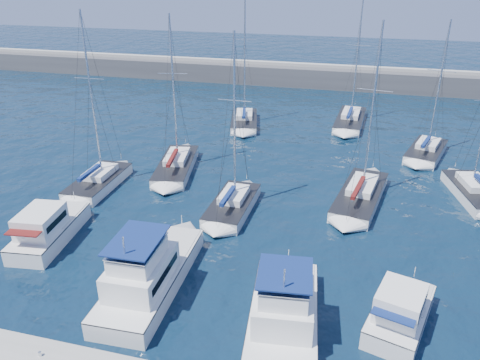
% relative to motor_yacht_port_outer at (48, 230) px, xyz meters
% --- Properties ---
extents(ground, '(220.00, 220.00, 0.00)m').
position_rel_motor_yacht_port_outer_xyz_m(ground, '(14.66, 0.91, -0.94)').
color(ground, black).
rests_on(ground, ground).
extents(breakwater, '(160.00, 6.00, 4.45)m').
position_rel_motor_yacht_port_outer_xyz_m(breakwater, '(14.66, 52.91, 0.11)').
color(breakwater, '#424244').
rests_on(breakwater, ground).
extents(dock_cleat_near_port, '(0.16, 0.16, 0.25)m').
position_rel_motor_yacht_port_outer_xyz_m(dock_cleat_near_port, '(6.66, -10.09, -0.22)').
color(dock_cleat_near_port, silver).
rests_on(dock_cleat_near_port, dock).
extents(motor_yacht_port_outer, '(3.74, 7.62, 3.20)m').
position_rel_motor_yacht_port_outer_xyz_m(motor_yacht_port_outer, '(0.00, 0.00, 0.00)').
color(motor_yacht_port_outer, silver).
rests_on(motor_yacht_port_outer, ground).
extents(motor_yacht_port_inner, '(3.88, 10.51, 4.69)m').
position_rel_motor_yacht_port_outer_xyz_m(motor_yacht_port_inner, '(9.35, -3.33, 0.19)').
color(motor_yacht_port_inner, silver).
rests_on(motor_yacht_port_inner, ground).
extents(motor_yacht_stbd_inner, '(4.55, 8.65, 4.69)m').
position_rel_motor_yacht_port_outer_xyz_m(motor_yacht_stbd_inner, '(17.84, -4.45, 0.19)').
color(motor_yacht_stbd_inner, silver).
rests_on(motor_yacht_stbd_inner, ground).
extents(motor_yacht_stbd_outer, '(4.19, 6.33, 3.20)m').
position_rel_motor_yacht_port_outer_xyz_m(motor_yacht_stbd_outer, '(23.93, -2.77, 0.00)').
color(motor_yacht_stbd_outer, silver).
rests_on(motor_yacht_stbd_outer, ground).
extents(sailboat_mid_a, '(3.19, 7.54, 15.38)m').
position_rel_motor_yacht_port_outer_xyz_m(sailboat_mid_a, '(-1.24, 9.08, -0.41)').
color(sailboat_mid_a, silver).
rests_on(sailboat_mid_a, ground).
extents(sailboat_mid_b, '(4.70, 9.40, 14.73)m').
position_rel_motor_yacht_port_outer_xyz_m(sailboat_mid_b, '(4.12, 14.23, -0.43)').
color(sailboat_mid_b, silver).
rests_on(sailboat_mid_b, ground).
extents(sailboat_mid_c, '(3.13, 7.33, 14.34)m').
position_rel_motor_yacht_port_outer_xyz_m(sailboat_mid_c, '(11.55, 7.81, -0.41)').
color(sailboat_mid_c, silver).
rests_on(sailboat_mid_c, ground).
extents(sailboat_mid_d, '(4.73, 9.89, 14.85)m').
position_rel_motor_yacht_port_outer_xyz_m(sailboat_mid_d, '(21.48, 12.20, -0.43)').
color(sailboat_mid_d, silver).
rests_on(sailboat_mid_d, ground).
extents(sailboat_mid_e, '(4.69, 8.17, 13.23)m').
position_rel_motor_yacht_port_outer_xyz_m(sailboat_mid_e, '(30.90, 15.29, -0.43)').
color(sailboat_mid_e, silver).
rests_on(sailboat_mid_e, ground).
extents(sailboat_back_a, '(4.80, 8.68, 16.30)m').
position_rel_motor_yacht_port_outer_xyz_m(sailboat_back_a, '(7.00, 29.54, -0.40)').
color(sailboat_back_a, silver).
rests_on(sailboat_back_a, ground).
extents(sailboat_back_b, '(3.74, 9.99, 15.10)m').
position_rel_motor_yacht_port_outer_xyz_m(sailboat_back_b, '(19.66, 33.31, -0.43)').
color(sailboat_back_b, silver).
rests_on(sailboat_back_b, ground).
extents(sailboat_back_c, '(5.05, 7.98, 13.87)m').
position_rel_motor_yacht_port_outer_xyz_m(sailboat_back_c, '(27.82, 24.38, -0.42)').
color(sailboat_back_c, silver).
rests_on(sailboat_back_c, ground).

